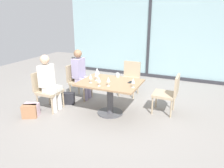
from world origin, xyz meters
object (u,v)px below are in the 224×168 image
at_px(chair_near_window, 130,76).
at_px(cell_phone_on_table, 130,82).
at_px(wine_glass_4, 91,77).
at_px(handbag_0, 32,109).
at_px(chair_side_end, 46,88).
at_px(chair_far_left, 77,79).
at_px(wine_glass_0, 133,81).
at_px(handbag_1, 68,98).
at_px(person_side_end, 49,80).
at_px(dining_table_main, 110,90).
at_px(wine_glass_6, 98,72).
at_px(wine_glass_3, 97,70).
at_px(wine_glass_2, 108,80).
at_px(coffee_cup, 118,75).
at_px(handbag_2, 30,111).
at_px(chair_far_right, 169,92).
at_px(wine_glass_1, 96,74).
at_px(person_far_left, 81,72).
at_px(wine_glass_5, 99,80).

distance_m(chair_near_window, cell_phone_on_table, 1.27).
bearing_deg(wine_glass_4, handbag_0, -155.25).
distance_m(chair_side_end, handbag_0, 0.55).
relative_size(chair_side_end, chair_far_left, 1.00).
xyz_separation_m(wine_glass_0, handbag_1, (-1.70, 0.22, -0.72)).
distance_m(person_side_end, handbag_1, 0.72).
xyz_separation_m(dining_table_main, cell_phone_on_table, (0.40, 0.13, 0.18)).
height_order(dining_table_main, wine_glass_6, wine_glass_6).
bearing_deg(wine_glass_3, wine_glass_2, -46.36).
distance_m(dining_table_main, handbag_1, 1.22).
distance_m(coffee_cup, handbag_2, 2.05).
xyz_separation_m(dining_table_main, handbag_1, (-1.15, 0.07, -0.41)).
distance_m(wine_glass_4, coffee_cup, 0.72).
bearing_deg(wine_glass_6, handbag_1, -173.39).
xyz_separation_m(chair_far_right, wine_glass_4, (-1.49, -0.75, 0.37)).
relative_size(wine_glass_0, wine_glass_1, 1.00).
distance_m(dining_table_main, chair_near_window, 1.32).
height_order(chair_far_left, handbag_2, chair_far_left).
bearing_deg(person_far_left, coffee_cup, -6.52).
height_order(wine_glass_5, handbag_0, wine_glass_5).
relative_size(dining_table_main, chair_far_left, 1.45).
xyz_separation_m(chair_side_end, handbag_1, (0.28, 0.42, -0.36)).
height_order(chair_far_left, chair_far_right, same).
bearing_deg(person_far_left, chair_near_window, 37.38).
bearing_deg(chair_far_right, chair_side_end, -161.36).
distance_m(wine_glass_4, handbag_0, 1.47).
bearing_deg(wine_glass_0, person_side_end, -174.09).
relative_size(person_side_end, person_far_left, 1.00).
relative_size(person_side_end, wine_glass_0, 6.81).
xyz_separation_m(chair_side_end, chair_far_right, (2.58, 0.87, 0.00)).
xyz_separation_m(cell_phone_on_table, handbag_1, (-1.55, -0.07, -0.59)).
relative_size(wine_glass_1, wine_glass_6, 1.00).
bearing_deg(wine_glass_2, coffee_cup, 96.23).
distance_m(chair_far_right, handbag_2, 2.99).
bearing_deg(wine_glass_0, wine_glass_6, 161.26).
bearing_deg(person_far_left, chair_far_left, 180.00).
xyz_separation_m(chair_near_window, handbag_1, (-1.15, -1.25, -0.36)).
bearing_deg(handbag_1, coffee_cup, -5.60).
distance_m(chair_far_left, handbag_2, 1.46).
relative_size(person_side_end, handbag_2, 4.20).
bearing_deg(person_side_end, wine_glass_6, 27.85).
bearing_deg(handbag_0, person_far_left, 52.13).
bearing_deg(wine_glass_1, handbag_2, -144.29).
bearing_deg(handbag_0, chair_far_right, 7.75).
distance_m(dining_table_main, wine_glass_1, 0.44).
distance_m(chair_far_right, wine_glass_1, 1.61).
relative_size(wine_glass_0, handbag_2, 0.62).
height_order(wine_glass_1, coffee_cup, wine_glass_1).
height_order(wine_glass_1, wine_glass_6, same).
xyz_separation_m(chair_far_left, chair_far_right, (2.30, 0.00, 0.00)).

